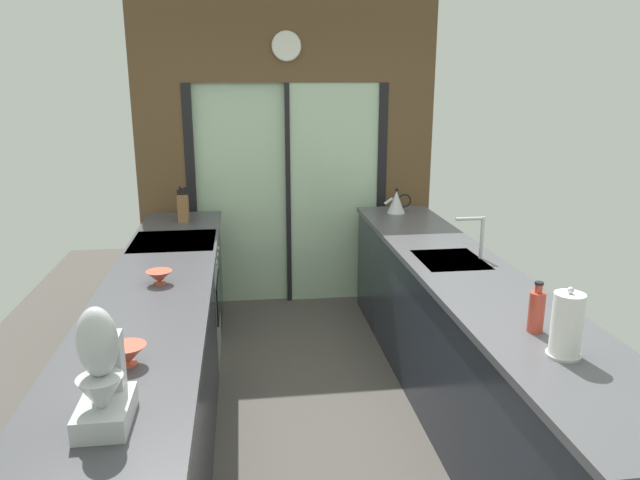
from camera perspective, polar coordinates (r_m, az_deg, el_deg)
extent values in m
cube|color=#4C4742|center=(4.12, -0.81, -14.61)|extent=(5.04, 7.60, 0.02)
cube|color=brown|center=(5.38, -3.28, 18.50)|extent=(2.64, 0.08, 0.70)
cube|color=#B2D1AD|center=(5.47, -7.49, 4.13)|extent=(0.80, 0.02, 2.00)
cube|color=#B2D1AD|center=(5.49, 1.33, 4.31)|extent=(0.80, 0.02, 2.00)
cube|color=black|center=(5.47, -12.11, 3.92)|extent=(0.08, 0.10, 2.00)
cube|color=black|center=(5.60, 5.77, 4.44)|extent=(0.08, 0.10, 2.00)
cube|color=black|center=(5.47, -3.07, 4.23)|extent=(0.04, 0.10, 2.00)
cube|color=brown|center=(5.50, -14.71, 3.81)|extent=(0.42, 0.08, 2.00)
cube|color=brown|center=(5.66, 8.24, 4.47)|extent=(0.42, 0.08, 2.00)
cylinder|color=white|center=(5.31, -3.22, 18.00)|extent=(0.23, 0.03, 0.23)
torus|color=beige|center=(5.31, -3.22, 18.00)|extent=(0.25, 0.02, 0.25)
cube|color=#1E232D|center=(3.11, -16.28, -16.34)|extent=(0.58, 2.55, 0.88)
cube|color=#1E232D|center=(5.11, -12.75, -3.42)|extent=(0.58, 0.65, 0.88)
cube|color=#3D3D42|center=(3.48, -15.36, -4.45)|extent=(0.62, 3.80, 0.04)
cube|color=#1E232D|center=(3.86, 13.47, -9.73)|extent=(0.58, 3.80, 0.88)
cube|color=#4C4C51|center=(3.69, 13.90, -3.22)|extent=(0.62, 3.80, 0.04)
cube|color=#B7BABC|center=(3.91, 12.31, -2.17)|extent=(0.40, 0.48, 0.05)
cylinder|color=#B7BABC|center=(3.93, 15.19, 0.22)|extent=(0.02, 0.02, 0.27)
cylinder|color=#B7BABC|center=(3.87, 14.09, 1.98)|extent=(0.18, 0.02, 0.02)
cube|color=#B7BABC|center=(4.52, -13.42, -5.93)|extent=(0.58, 0.60, 0.88)
cube|color=black|center=(4.49, -9.68, -5.35)|extent=(0.01, 0.48, 0.28)
cube|color=black|center=(4.38, -13.79, -0.24)|extent=(0.58, 0.60, 0.03)
cylinder|color=#B7BABC|center=(4.21, -9.89, -2.12)|extent=(0.02, 0.04, 0.04)
cylinder|color=#B7BABC|center=(4.38, -9.80, -1.43)|extent=(0.02, 0.04, 0.04)
cylinder|color=#B7BABC|center=(4.56, -9.73, -0.79)|extent=(0.02, 0.04, 0.04)
cylinder|color=#BC4C38|center=(2.57, -17.78, -11.21)|extent=(0.07, 0.07, 0.01)
cone|color=#BC4C38|center=(2.56, -17.86, -10.34)|extent=(0.15, 0.15, 0.08)
cylinder|color=#BC4C38|center=(3.48, -15.05, -4.02)|extent=(0.07, 0.07, 0.01)
cone|color=#BC4C38|center=(3.47, -15.09, -3.42)|extent=(0.15, 0.15, 0.07)
cube|color=brown|center=(4.95, -12.92, 3.01)|extent=(0.08, 0.14, 0.21)
cylinder|color=black|center=(4.93, -13.42, 4.39)|extent=(0.02, 0.02, 0.05)
cylinder|color=black|center=(4.92, -13.22, 4.53)|extent=(0.02, 0.02, 0.08)
cylinder|color=black|center=(4.92, -13.01, 4.47)|extent=(0.02, 0.02, 0.06)
cylinder|color=black|center=(4.92, -12.80, 4.53)|extent=(0.02, 0.02, 0.07)
cylinder|color=black|center=(4.92, -12.60, 4.58)|extent=(0.02, 0.02, 0.08)
cube|color=#B7BABC|center=(2.19, -19.79, -15.23)|extent=(0.17, 0.26, 0.08)
cube|color=#B7BABC|center=(2.21, -19.59, -10.80)|extent=(0.10, 0.08, 0.20)
ellipsoid|color=#B7BABC|center=(2.07, -20.49, -9.11)|extent=(0.13, 0.12, 0.24)
cone|color=#B7BABC|center=(2.13, -20.15, -13.77)|extent=(0.15, 0.15, 0.13)
cone|color=#B7BABC|center=(5.15, 7.29, 3.62)|extent=(0.15, 0.15, 0.19)
sphere|color=black|center=(5.13, 7.33, 4.79)|extent=(0.03, 0.03, 0.03)
cylinder|color=#B7BABC|center=(5.13, 6.56, 3.71)|extent=(0.08, 0.02, 0.07)
torus|color=black|center=(5.17, 8.07, 3.73)|extent=(0.12, 0.01, 0.12)
cylinder|color=#B23D2D|center=(2.89, 19.95, -6.50)|extent=(0.07, 0.07, 0.19)
cylinder|color=#B23D2D|center=(2.85, 20.15, -4.37)|extent=(0.03, 0.03, 0.04)
cylinder|color=black|center=(2.85, 20.20, -3.90)|extent=(0.04, 0.04, 0.01)
cylinder|color=#B7BABC|center=(2.72, 22.20, -10.09)|extent=(0.14, 0.14, 0.01)
cylinder|color=white|center=(2.67, 22.49, -7.41)|extent=(0.13, 0.13, 0.26)
sphere|color=#B7BABC|center=(2.62, 22.82, -4.44)|extent=(0.03, 0.03, 0.03)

